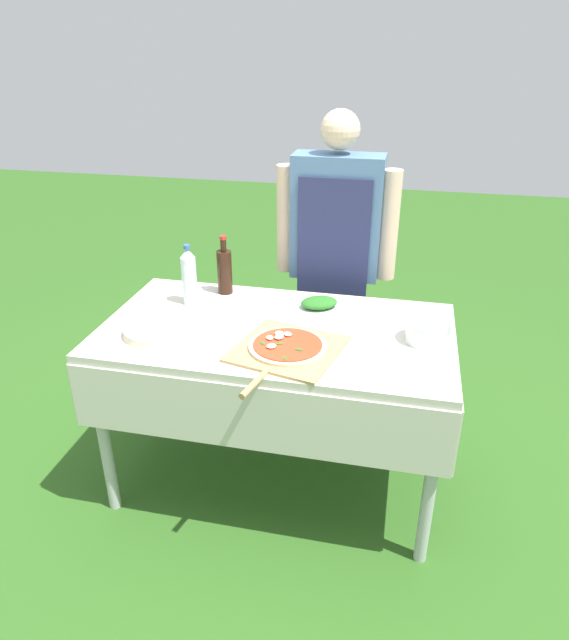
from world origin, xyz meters
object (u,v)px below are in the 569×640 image
object	(u,v)px
water_bottle	(189,276)
plate_stack	(158,330)
person_cook	(335,247)
pizza_on_peel	(287,348)
mixing_tub	(428,331)
oil_bottle	(225,271)
herb_container	(319,303)
prep_table	(277,348)

from	to	relation	value
water_bottle	plate_stack	xyz separation A→B (m)	(-0.02, -0.31, -0.11)
person_cook	pizza_on_peel	size ratio (longest dim) A/B	2.73
mixing_tub	plate_stack	world-z (taller)	mixing_tub
plate_stack	oil_bottle	bearing A→B (deg)	72.97
water_bottle	herb_container	size ratio (longest dim) A/B	1.18
oil_bottle	herb_container	world-z (taller)	oil_bottle
herb_container	plate_stack	bearing A→B (deg)	-147.83
person_cook	plate_stack	size ratio (longest dim) A/B	5.73
prep_table	pizza_on_peel	world-z (taller)	pizza_on_peel
plate_stack	pizza_on_peel	bearing A→B (deg)	-3.11
prep_table	person_cook	xyz separation A→B (m)	(0.15, 0.65, 0.24)
oil_bottle	pizza_on_peel	bearing A→B (deg)	-50.71
oil_bottle	mixing_tub	bearing A→B (deg)	-17.36
person_cook	plate_stack	xyz separation A→B (m)	(-0.61, -0.80, -0.13)
prep_table	pizza_on_peel	bearing A→B (deg)	-65.73
herb_container	water_bottle	bearing A→B (deg)	-173.47
mixing_tub	person_cook	bearing A→B (deg)	125.92
herb_container	person_cook	bearing A→B (deg)	88.70
water_bottle	person_cook	bearing A→B (deg)	39.87
person_cook	water_bottle	bearing A→B (deg)	40.05
mixing_tub	herb_container	bearing A→B (deg)	156.07
oil_bottle	plate_stack	size ratio (longest dim) A/B	1.00
person_cook	mixing_tub	size ratio (longest dim) A/B	9.30
oil_bottle	mixing_tub	distance (m)	0.97
water_bottle	herb_container	world-z (taller)	water_bottle
mixing_tub	plate_stack	xyz separation A→B (m)	(-1.07, -0.17, -0.03)
pizza_on_peel	plate_stack	world-z (taller)	pizza_on_peel
plate_stack	mixing_tub	bearing A→B (deg)	9.10
pizza_on_peel	herb_container	size ratio (longest dim) A/B	2.50
water_bottle	plate_stack	bearing A→B (deg)	-94.46
prep_table	oil_bottle	size ratio (longest dim) A/B	5.28
pizza_on_peel	water_bottle	world-z (taller)	water_bottle
pizza_on_peel	mixing_tub	distance (m)	0.56
herb_container	prep_table	bearing A→B (deg)	-122.17
herb_container	mixing_tub	world-z (taller)	mixing_tub
prep_table	plate_stack	xyz separation A→B (m)	(-0.46, -0.15, 0.11)
pizza_on_peel	mixing_tub	size ratio (longest dim) A/B	3.40
person_cook	mixing_tub	world-z (taller)	person_cook
prep_table	oil_bottle	xyz separation A→B (m)	(-0.32, 0.31, 0.21)
pizza_on_peel	plate_stack	size ratio (longest dim) A/B	2.09
plate_stack	prep_table	bearing A→B (deg)	18.44
plate_stack	person_cook	bearing A→B (deg)	52.70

